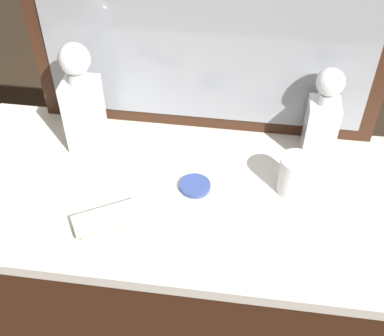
{
  "coord_description": "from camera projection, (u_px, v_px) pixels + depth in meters",
  "views": [
    {
      "loc": [
        0.12,
        -0.85,
        1.85
      ],
      "look_at": [
        0.0,
        0.0,
        1.01
      ],
      "focal_mm": 47.95,
      "sensor_mm": 36.0,
      "label": 1
    }
  ],
  "objects": [
    {
      "name": "porcelain_dish",
      "position": [
        195.0,
        186.0,
        1.26
      ],
      "size": [
        0.08,
        0.08,
        0.01
      ],
      "color": "#33478C",
      "rests_on": "dresser"
    },
    {
      "name": "crystal_tumbler_rear",
      "position": [
        294.0,
        176.0,
        1.23
      ],
      "size": [
        0.08,
        0.08,
        0.1
      ],
      "color": "white",
      "rests_on": "dresser"
    },
    {
      "name": "silver_brush_far_left",
      "position": [
        108.0,
        219.0,
        1.18
      ],
      "size": [
        0.17,
        0.13,
        0.02
      ],
      "color": "#B7A88C",
      "rests_on": "dresser"
    },
    {
      "name": "dresser_mirror",
      "position": [
        207.0,
        3.0,
        1.19
      ],
      "size": [
        0.91,
        0.03,
        0.73
      ],
      "color": "#381E11",
      "rests_on": "dresser"
    },
    {
      "name": "dresser",
      "position": [
        192.0,
        294.0,
        1.58
      ],
      "size": [
        1.22,
        0.55,
        0.93
      ],
      "color": "#381E11",
      "rests_on": "ground_plane"
    },
    {
      "name": "crystal_decanter_left",
      "position": [
        83.0,
        108.0,
        1.3
      ],
      "size": [
        0.09,
        0.09,
        0.31
      ],
      "color": "white",
      "rests_on": "dresser"
    },
    {
      "name": "crystal_decanter_far_left",
      "position": [
        322.0,
        122.0,
        1.29
      ],
      "size": [
        0.08,
        0.08,
        0.26
      ],
      "color": "white",
      "rests_on": "dresser"
    }
  ]
}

